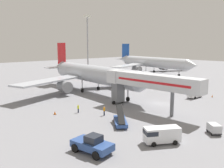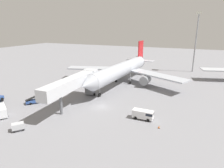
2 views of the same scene
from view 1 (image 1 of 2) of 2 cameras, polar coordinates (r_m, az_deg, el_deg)
The scene contains 14 objects.
ground_plane at distance 57.61m, azimuth 10.93°, elevation -4.49°, with size 300.00×300.00×0.00m, color gray.
airplane_at_gate at distance 69.98m, azimuth -4.79°, elevation 2.32°, with size 45.75×46.73×13.92m.
jet_bridge at distance 50.54m, azimuth 7.77°, elevation 0.47°, with size 3.72×22.29×7.70m.
pushback_tug at distance 31.84m, azimuth -4.60°, elevation -13.80°, with size 3.56×5.76×2.34m.
belt_loader_truck at distance 42.08m, azimuth 1.97°, elevation -8.46°, with size 5.12×5.59×2.86m.
service_van_near_left at distance 65.91m, azimuth 18.74°, elevation -2.03°, with size 4.60×2.12×2.05m.
service_van_near_right at distance 35.06m, azimuth 11.30°, elevation -11.38°, with size 5.20×4.25×2.29m.
baggage_cart_mid_left at distance 41.09m, azimuth 22.65°, elevation -9.49°, with size 2.55×2.65×1.53m.
ground_crew_worker_foreground at distance 49.50m, azimuth -7.87°, elevation -5.62°, with size 0.46×0.46×1.70m.
ground_crew_worker_midground at distance 47.19m, azimuth -1.83°, elevation -6.18°, with size 0.36×0.36×1.84m.
safety_cone_alpha at distance 49.21m, azimuth -13.12°, elevation -6.54°, with size 0.45×0.45×0.69m.
safety_cone_bravo at distance 68.39m, azimuth 22.27°, elevation -2.59°, with size 0.39×0.39×0.60m.
airplane_background at distance 116.77m, azimuth 9.10°, elevation 5.00°, with size 48.11×48.98×13.62m.
apron_light_mast at distance 107.42m, azimuth -5.73°, elevation 11.52°, with size 2.40×2.40×25.62m.
Camera 1 is at (-45.62, -32.46, 13.59)m, focal length 39.33 mm.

